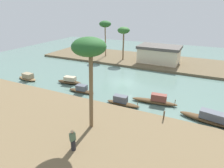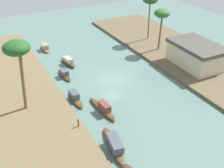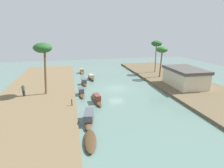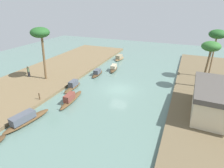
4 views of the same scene
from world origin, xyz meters
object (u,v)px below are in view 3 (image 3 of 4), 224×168
(sampan_open_hull, at_px, (82,71))
(sampan_near_left_bank, at_px, (84,82))
(person_on_near_bank, at_px, (24,91))
(palm_tree_right_tall, at_px, (162,50))
(sampan_midstream, at_px, (90,140))
(mooring_post, at_px, (72,102))
(sampan_upstream_small, at_px, (91,78))
(palm_tree_right_short, at_px, (157,44))
(sampan_with_tall_canopy, at_px, (97,99))
(palm_tree_left_near, at_px, (43,49))
(sampan_with_red_awning, at_px, (89,117))
(riverside_building, at_px, (185,77))
(sampan_foreground, at_px, (82,92))

(sampan_open_hull, height_order, sampan_near_left_bank, sampan_open_hull)
(person_on_near_bank, relative_size, palm_tree_right_tall, 0.27)
(sampan_open_hull, distance_m, sampan_midstream, 29.56)
(sampan_open_hull, relative_size, mooring_post, 4.12)
(sampan_near_left_bank, xyz_separation_m, mooring_post, (11.11, -2.45, 0.45))
(sampan_upstream_small, xyz_separation_m, palm_tree_right_short, (-2.12, 15.74, 6.62))
(mooring_post, bearing_deg, sampan_with_tall_canopy, 113.96)
(sampan_midstream, distance_m, palm_tree_left_near, 16.59)
(sampan_with_tall_canopy, distance_m, sampan_with_red_awning, 5.89)
(person_on_near_bank, relative_size, riverside_building, 0.22)
(mooring_post, bearing_deg, person_on_near_bank, -127.14)
(sampan_with_red_awning, relative_size, palm_tree_left_near, 0.68)
(sampan_open_hull, xyz_separation_m, person_on_near_bank, (15.85, -9.84, 0.76))
(palm_tree_right_tall, distance_m, palm_tree_right_short, 4.78)
(palm_tree_right_short, bearing_deg, sampan_with_red_awning, -41.36)
(sampan_near_left_bank, bearing_deg, sampan_foreground, -10.75)
(mooring_post, relative_size, riverside_building, 0.11)
(sampan_foreground, bearing_deg, sampan_near_left_bank, 170.72)
(person_on_near_bank, bearing_deg, palm_tree_left_near, 31.50)
(sampan_open_hull, distance_m, sampan_upstream_small, 7.02)
(sampan_midstream, bearing_deg, sampan_open_hull, -177.28)
(sampan_with_red_awning, relative_size, palm_tree_right_short, 0.72)
(sampan_with_tall_canopy, height_order, person_on_near_bank, person_on_near_bank)
(palm_tree_left_near, bearing_deg, riverside_building, 87.86)
(sampan_with_tall_canopy, xyz_separation_m, sampan_foreground, (-3.41, -1.97, 0.00))
(palm_tree_right_tall, bearing_deg, sampan_open_hull, -119.86)
(sampan_midstream, bearing_deg, sampan_foreground, -175.18)
(sampan_open_hull, relative_size, sampan_with_tall_canopy, 0.68)
(person_on_near_bank, xyz_separation_m, riverside_building, (0.55, 27.20, 0.87))
(sampan_upstream_small, bearing_deg, mooring_post, -24.94)
(riverside_building, bearing_deg, sampan_with_tall_canopy, -77.04)
(sampan_upstream_small, distance_m, palm_tree_left_near, 13.61)
(person_on_near_bank, xyz_separation_m, palm_tree_right_tall, (-6.53, 26.06, 4.91))
(sampan_open_hull, bearing_deg, riverside_building, 51.48)
(sampan_midstream, xyz_separation_m, palm_tree_left_near, (-14.03, -5.24, 7.13))
(palm_tree_right_tall, bearing_deg, palm_tree_left_near, -74.74)
(palm_tree_left_near, height_order, palm_tree_right_tall, palm_tree_left_near)
(sampan_with_red_awning, height_order, palm_tree_right_short, palm_tree_right_short)
(palm_tree_right_tall, bearing_deg, mooring_post, -57.86)
(sampan_near_left_bank, distance_m, mooring_post, 11.39)
(mooring_post, bearing_deg, sampan_upstream_small, 163.67)
(sampan_with_red_awning, xyz_separation_m, person_on_near_bank, (-9.44, -8.96, 0.67))
(riverside_building, bearing_deg, palm_tree_left_near, -90.30)
(sampan_near_left_bank, height_order, sampan_upstream_small, sampan_upstream_small)
(sampan_upstream_small, height_order, palm_tree_right_tall, palm_tree_right_tall)
(sampan_foreground, bearing_deg, palm_tree_left_near, -98.95)
(person_on_near_bank, height_order, palm_tree_right_short, palm_tree_right_short)
(palm_tree_right_tall, relative_size, palm_tree_right_short, 0.87)
(sampan_with_tall_canopy, relative_size, palm_tree_right_tall, 0.81)
(sampan_midstream, xyz_separation_m, riverside_building, (-13.14, 18.59, 1.83))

